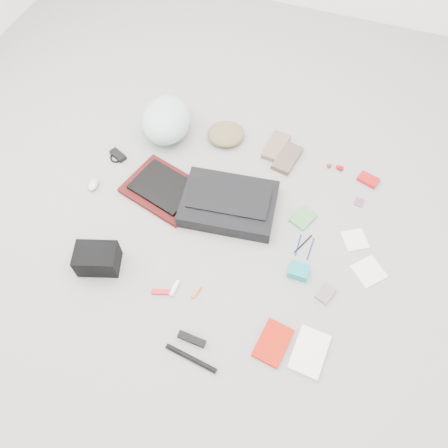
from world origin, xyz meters
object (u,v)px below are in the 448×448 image
(laptop, at_px, (163,187))
(book_red, at_px, (273,343))
(accordion_wallet, at_px, (299,271))
(bike_helmet, at_px, (167,120))
(camera_bag, at_px, (97,259))
(messenger_bag, at_px, (229,204))

(laptop, xyz_separation_m, book_red, (0.78, -0.60, -0.03))
(accordion_wallet, bearing_deg, laptop, 164.08)
(bike_helmet, bearing_deg, laptop, -82.13)
(laptop, bearing_deg, camera_bag, -87.10)
(messenger_bag, height_order, accordion_wallet, messenger_bag)
(messenger_bag, bearing_deg, laptop, 174.50)
(book_red, relative_size, accordion_wallet, 1.98)
(book_red, xyz_separation_m, accordion_wallet, (0.02, 0.37, 0.01))
(camera_bag, relative_size, accordion_wallet, 2.09)
(bike_helmet, height_order, accordion_wallet, bike_helmet)
(book_red, bearing_deg, messenger_bag, 132.98)
(laptop, distance_m, book_red, 0.98)
(messenger_bag, xyz_separation_m, laptop, (-0.36, -0.01, -0.00))
(messenger_bag, bearing_deg, camera_bag, -139.98)
(bike_helmet, bearing_deg, accordion_wallet, -45.89)
(messenger_bag, distance_m, camera_bag, 0.71)
(messenger_bag, xyz_separation_m, camera_bag, (-0.48, -0.52, 0.02))
(camera_bag, height_order, book_red, camera_bag)
(laptop, height_order, accordion_wallet, laptop)
(messenger_bag, xyz_separation_m, accordion_wallet, (0.44, -0.24, -0.02))
(bike_helmet, height_order, camera_bag, bike_helmet)
(bike_helmet, relative_size, book_red, 1.86)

